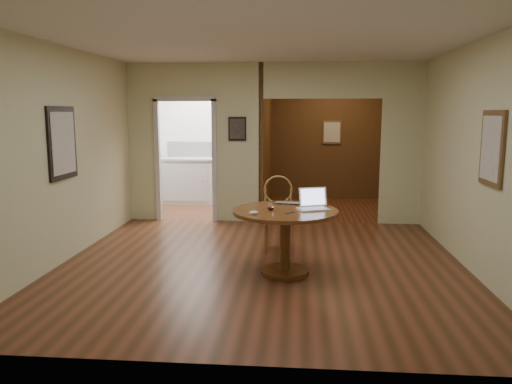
# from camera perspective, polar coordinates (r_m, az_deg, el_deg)

# --- Properties ---
(floor) EXTENTS (5.00, 5.00, 0.00)m
(floor) POSITION_cam_1_polar(r_m,az_deg,el_deg) (6.27, 0.62, -8.33)
(floor) COLOR #462714
(floor) RESTS_ON ground
(room_shell) EXTENTS (5.20, 7.50, 5.00)m
(room_shell) POSITION_cam_1_polar(r_m,az_deg,el_deg) (9.13, -0.84, 5.39)
(room_shell) COLOR silver
(room_shell) RESTS_ON ground
(dining_table) EXTENTS (1.22, 1.22, 0.76)m
(dining_table) POSITION_cam_1_polar(r_m,az_deg,el_deg) (5.81, 3.35, -3.96)
(dining_table) COLOR brown
(dining_table) RESTS_ON ground
(chair) EXTENTS (0.44, 0.44, 1.03)m
(chair) POSITION_cam_1_polar(r_m,az_deg,el_deg) (6.78, 2.50, -2.01)
(chair) COLOR #9B6837
(chair) RESTS_ON ground
(open_laptop) EXTENTS (0.40, 0.40, 0.24)m
(open_laptop) POSITION_cam_1_polar(r_m,az_deg,el_deg) (5.86, 6.54, -1.28)
(open_laptop) COLOR white
(open_laptop) RESTS_ON dining_table
(closed_laptop) EXTENTS (0.34, 0.25, 0.02)m
(closed_laptop) POSITION_cam_1_polar(r_m,az_deg,el_deg) (6.09, 3.59, -1.34)
(closed_laptop) COLOR #ACADB1
(closed_laptop) RESTS_ON dining_table
(mouse) EXTENTS (0.12, 0.09, 0.04)m
(mouse) POSITION_cam_1_polar(r_m,az_deg,el_deg) (5.48, -0.26, -2.38)
(mouse) COLOR white
(mouse) RESTS_ON dining_table
(wine_glass) EXTENTS (0.08, 0.08, 0.09)m
(wine_glass) POSITION_cam_1_polar(r_m,az_deg,el_deg) (5.72, 1.69, -1.66)
(wine_glass) COLOR white
(wine_glass) RESTS_ON dining_table
(pen) EXTENTS (0.11, 0.10, 0.01)m
(pen) POSITION_cam_1_polar(r_m,az_deg,el_deg) (5.58, 3.88, -2.40)
(pen) COLOR navy
(pen) RESTS_ON dining_table
(kitchen_cabinet) EXTENTS (2.06, 0.60, 0.94)m
(kitchen_cabinet) POSITION_cam_1_polar(r_m,az_deg,el_deg) (10.41, -5.05, 1.32)
(kitchen_cabinet) COLOR silver
(kitchen_cabinet) RESTS_ON ground
(grocery_bag) EXTENTS (0.31, 0.28, 0.26)m
(grocery_bag) POSITION_cam_1_polar(r_m,az_deg,el_deg) (10.31, -3.61, 4.59)
(grocery_bag) COLOR beige
(grocery_bag) RESTS_ON kitchen_cabinet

